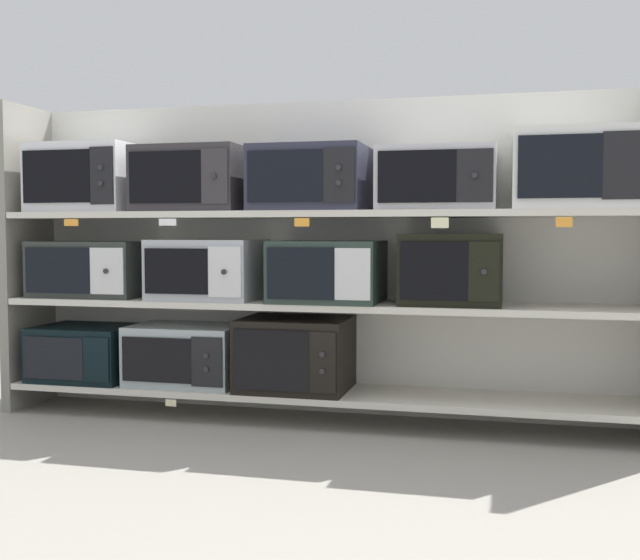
{
  "coord_description": "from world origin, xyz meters",
  "views": [
    {
      "loc": [
        0.86,
        -3.49,
        0.89
      ],
      "look_at": [
        0.0,
        0.0,
        0.67
      ],
      "focal_mm": 43.43,
      "sensor_mm": 36.0,
      "label": 1
    }
  ],
  "objects_px": {
    "microwave_9": "(311,179)",
    "microwave_2": "(295,354)",
    "microwave_6": "(451,269)",
    "microwave_10": "(437,179)",
    "microwave_0": "(87,352)",
    "microwave_1": "(186,355)",
    "microwave_7": "(86,179)",
    "microwave_4": "(208,269)",
    "microwave_5": "(328,271)",
    "microwave_11": "(573,170)",
    "microwave_3": "(92,269)",
    "microwave_8": "(194,180)"
  },
  "relations": [
    {
      "from": "microwave_11",
      "to": "microwave_0",
      "type": "bearing_deg",
      "value": -180.0
    },
    {
      "from": "microwave_2",
      "to": "microwave_10",
      "type": "bearing_deg",
      "value": 0.01
    },
    {
      "from": "microwave_1",
      "to": "microwave_2",
      "type": "height_order",
      "value": "microwave_2"
    },
    {
      "from": "microwave_0",
      "to": "microwave_3",
      "type": "relative_size",
      "value": 0.87
    },
    {
      "from": "microwave_4",
      "to": "microwave_9",
      "type": "relative_size",
      "value": 0.97
    },
    {
      "from": "microwave_4",
      "to": "microwave_3",
      "type": "bearing_deg",
      "value": -179.98
    },
    {
      "from": "microwave_1",
      "to": "microwave_7",
      "type": "xyz_separation_m",
      "value": [
        -0.53,
        -0.0,
        0.86
      ]
    },
    {
      "from": "microwave_1",
      "to": "microwave_10",
      "type": "bearing_deg",
      "value": -0.01
    },
    {
      "from": "microwave_4",
      "to": "microwave_10",
      "type": "xyz_separation_m",
      "value": [
        1.09,
        -0.0,
        0.41
      ]
    },
    {
      "from": "microwave_5",
      "to": "microwave_10",
      "type": "bearing_deg",
      "value": 0.0
    },
    {
      "from": "microwave_9",
      "to": "microwave_2",
      "type": "bearing_deg",
      "value": -179.85
    },
    {
      "from": "microwave_1",
      "to": "microwave_11",
      "type": "bearing_deg",
      "value": -0.0
    },
    {
      "from": "microwave_5",
      "to": "microwave_10",
      "type": "height_order",
      "value": "microwave_10"
    },
    {
      "from": "microwave_2",
      "to": "microwave_5",
      "type": "height_order",
      "value": "microwave_5"
    },
    {
      "from": "microwave_6",
      "to": "microwave_7",
      "type": "relative_size",
      "value": 0.88
    },
    {
      "from": "microwave_2",
      "to": "microwave_7",
      "type": "distance_m",
      "value": 1.37
    },
    {
      "from": "microwave_6",
      "to": "microwave_10",
      "type": "relative_size",
      "value": 0.86
    },
    {
      "from": "microwave_6",
      "to": "microwave_10",
      "type": "height_order",
      "value": "microwave_10"
    },
    {
      "from": "microwave_0",
      "to": "microwave_9",
      "type": "distance_m",
      "value": 1.45
    },
    {
      "from": "microwave_2",
      "to": "microwave_4",
      "type": "xyz_separation_m",
      "value": [
        -0.44,
        0.0,
        0.39
      ]
    },
    {
      "from": "microwave_0",
      "to": "microwave_5",
      "type": "distance_m",
      "value": 1.32
    },
    {
      "from": "microwave_8",
      "to": "microwave_11",
      "type": "relative_size",
      "value": 1.02
    },
    {
      "from": "microwave_0",
      "to": "microwave_7",
      "type": "xyz_separation_m",
      "value": [
        0.01,
        0.0,
        0.87
      ]
    },
    {
      "from": "microwave_8",
      "to": "microwave_11",
      "type": "height_order",
      "value": "microwave_11"
    },
    {
      "from": "microwave_1",
      "to": "microwave_6",
      "type": "bearing_deg",
      "value": -0.01
    },
    {
      "from": "microwave_4",
      "to": "microwave_9",
      "type": "xyz_separation_m",
      "value": [
        0.51,
        -0.0,
        0.43
      ]
    },
    {
      "from": "microwave_2",
      "to": "microwave_7",
      "type": "bearing_deg",
      "value": 179.99
    },
    {
      "from": "microwave_1",
      "to": "microwave_4",
      "type": "distance_m",
      "value": 0.43
    },
    {
      "from": "microwave_10",
      "to": "microwave_2",
      "type": "bearing_deg",
      "value": -179.99
    },
    {
      "from": "microwave_9",
      "to": "microwave_7",
      "type": "bearing_deg",
      "value": 180.0
    },
    {
      "from": "microwave_0",
      "to": "microwave_4",
      "type": "xyz_separation_m",
      "value": [
        0.66,
        0.0,
        0.43
      ]
    },
    {
      "from": "microwave_3",
      "to": "microwave_5",
      "type": "bearing_deg",
      "value": -0.0
    },
    {
      "from": "microwave_0",
      "to": "microwave_1",
      "type": "relative_size",
      "value": 0.91
    },
    {
      "from": "microwave_6",
      "to": "microwave_7",
      "type": "xyz_separation_m",
      "value": [
        -1.81,
        0.0,
        0.43
      ]
    },
    {
      "from": "microwave_5",
      "to": "microwave_9",
      "type": "xyz_separation_m",
      "value": [
        -0.08,
        0.0,
        0.43
      ]
    },
    {
      "from": "microwave_2",
      "to": "microwave_10",
      "type": "distance_m",
      "value": 1.04
    },
    {
      "from": "microwave_5",
      "to": "microwave_2",
      "type": "bearing_deg",
      "value": -179.97
    },
    {
      "from": "microwave_3",
      "to": "microwave_7",
      "type": "xyz_separation_m",
      "value": [
        -0.02,
        0.0,
        0.45
      ]
    },
    {
      "from": "microwave_2",
      "to": "microwave_11",
      "type": "bearing_deg",
      "value": 0.01
    },
    {
      "from": "microwave_4",
      "to": "microwave_5",
      "type": "distance_m",
      "value": 0.59
    },
    {
      "from": "microwave_5",
      "to": "microwave_7",
      "type": "xyz_separation_m",
      "value": [
        -1.24,
        0.0,
        0.45
      ]
    },
    {
      "from": "microwave_7",
      "to": "microwave_8",
      "type": "height_order",
      "value": "microwave_7"
    },
    {
      "from": "microwave_0",
      "to": "microwave_5",
      "type": "bearing_deg",
      "value": -0.01
    },
    {
      "from": "microwave_4",
      "to": "microwave_11",
      "type": "relative_size",
      "value": 0.99
    },
    {
      "from": "microwave_7",
      "to": "microwave_10",
      "type": "distance_m",
      "value": 1.74
    },
    {
      "from": "microwave_4",
      "to": "microwave_8",
      "type": "distance_m",
      "value": 0.44
    },
    {
      "from": "microwave_0",
      "to": "microwave_2",
      "type": "height_order",
      "value": "microwave_2"
    },
    {
      "from": "microwave_0",
      "to": "microwave_11",
      "type": "height_order",
      "value": "microwave_11"
    },
    {
      "from": "microwave_9",
      "to": "microwave_11",
      "type": "height_order",
      "value": "microwave_11"
    },
    {
      "from": "microwave_1",
      "to": "microwave_11",
      "type": "distance_m",
      "value": 1.99
    }
  ]
}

